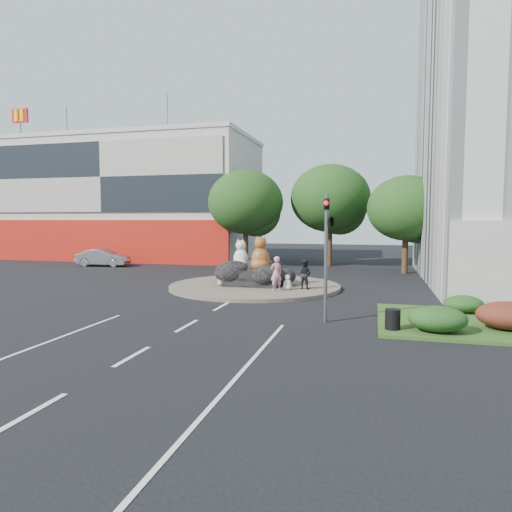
# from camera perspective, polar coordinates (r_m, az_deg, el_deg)

# --- Properties ---
(ground) EXTENTS (120.00, 120.00, 0.00)m
(ground) POSITION_cam_1_polar(r_m,az_deg,el_deg) (17.65, -8.64, -8.65)
(ground) COLOR black
(ground) RESTS_ON ground
(roundabout_island) EXTENTS (10.00, 10.00, 0.20)m
(roundabout_island) POSITION_cam_1_polar(r_m,az_deg,el_deg) (26.94, -0.17, -3.80)
(roundabout_island) COLOR brown
(roundabout_island) RESTS_ON ground
(rock_plinth) EXTENTS (3.20, 2.60, 0.90)m
(rock_plinth) POSITION_cam_1_polar(r_m,az_deg,el_deg) (26.87, -0.17, -2.64)
(rock_plinth) COLOR black
(rock_plinth) RESTS_ON roundabout_island
(shophouse_block) EXTENTS (25.20, 12.30, 17.40)m
(shophouse_block) POSITION_cam_1_polar(r_m,az_deg,el_deg) (50.30, -15.00, 6.87)
(shophouse_block) COLOR beige
(shophouse_block) RESTS_ON ground
(tree_left) EXTENTS (6.46, 6.46, 8.27)m
(tree_left) POSITION_cam_1_polar(r_m,az_deg,el_deg) (39.35, -1.18, 6.35)
(tree_left) COLOR #382314
(tree_left) RESTS_ON ground
(tree_mid) EXTENTS (6.84, 6.84, 8.76)m
(tree_mid) POSITION_cam_1_polar(r_m,az_deg,el_deg) (40.03, 9.37, 6.70)
(tree_mid) COLOR #382314
(tree_mid) RESTS_ON ground
(tree_right) EXTENTS (5.70, 5.70, 7.30)m
(tree_right) POSITION_cam_1_polar(r_m,az_deg,el_deg) (35.89, 18.35, 5.31)
(tree_right) COLOR #382314
(tree_right) RESTS_ON ground
(hedge_near_green) EXTENTS (2.00, 1.60, 0.90)m
(hedge_near_green) POSITION_cam_1_polar(r_m,az_deg,el_deg) (17.24, 21.74, -7.30)
(hedge_near_green) COLOR #113613
(hedge_near_green) RESTS_ON grass_verge
(hedge_red) EXTENTS (2.20, 1.76, 0.99)m
(hedge_red) POSITION_cam_1_polar(r_m,az_deg,el_deg) (18.67, 29.06, -6.52)
(hedge_red) COLOR #461212
(hedge_red) RESTS_ON grass_verge
(hedge_back_green) EXTENTS (1.60, 1.28, 0.72)m
(hedge_back_green) POSITION_cam_1_polar(r_m,az_deg,el_deg) (21.18, 24.54, -5.47)
(hedge_back_green) COLOR #113613
(hedge_back_green) RESTS_ON grass_verge
(traffic_light) EXTENTS (0.44, 1.24, 5.00)m
(traffic_light) POSITION_cam_1_polar(r_m,az_deg,el_deg) (17.85, 9.09, 3.23)
(traffic_light) COLOR #595B60
(traffic_light) RESTS_ON ground
(street_lamp) EXTENTS (2.34, 0.22, 8.06)m
(street_lamp) POSITION_cam_1_polar(r_m,az_deg,el_deg) (24.50, 28.95, 5.25)
(street_lamp) COLOR #595B60
(street_lamp) RESTS_ON ground
(cat_white) EXTENTS (1.25, 1.14, 1.76)m
(cat_white) POSITION_cam_1_polar(r_m,az_deg,el_deg) (27.36, -1.92, 0.29)
(cat_white) COLOR silver
(cat_white) RESTS_ON rock_plinth
(cat_tabby) EXTENTS (1.39, 1.27, 2.02)m
(cat_tabby) POSITION_cam_1_polar(r_m,az_deg,el_deg) (26.11, 0.58, 0.36)
(cat_tabby) COLOR #C55929
(cat_tabby) RESTS_ON rock_plinth
(kitten_calico) EXTENTS (0.56, 0.52, 0.79)m
(kitten_calico) POSITION_cam_1_polar(r_m,az_deg,el_deg) (26.48, -4.40, -2.88)
(kitten_calico) COLOR beige
(kitten_calico) RESTS_ON roundabout_island
(kitten_white) EXTENTS (0.68, 0.66, 0.88)m
(kitten_white) POSITION_cam_1_polar(r_m,az_deg,el_deg) (24.98, 3.95, -3.22)
(kitten_white) COLOR silver
(kitten_white) RESTS_ON roundabout_island
(pedestrian_pink) EXTENTS (0.80, 0.78, 1.86)m
(pedestrian_pink) POSITION_cam_1_polar(r_m,az_deg,el_deg) (24.57, 2.54, -2.20)
(pedestrian_pink) COLOR #CD858F
(pedestrian_pink) RESTS_ON roundabout_island
(pedestrian_dark) EXTENTS (0.96, 0.86, 1.63)m
(pedestrian_dark) POSITION_cam_1_polar(r_m,az_deg,el_deg) (25.31, 6.10, -2.27)
(pedestrian_dark) COLOR black
(pedestrian_dark) RESTS_ON roundabout_island
(parked_car) EXTENTS (4.63, 2.06, 1.48)m
(parked_car) POSITION_cam_1_polar(r_m,az_deg,el_deg) (41.59, -18.56, -0.20)
(parked_car) COLOR #9D9FA4
(parked_car) RESTS_ON ground
(litter_bin) EXTENTS (0.64, 0.64, 0.73)m
(litter_bin) POSITION_cam_1_polar(r_m,az_deg,el_deg) (17.09, 16.71, -7.57)
(litter_bin) COLOR black
(litter_bin) RESTS_ON grass_verge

